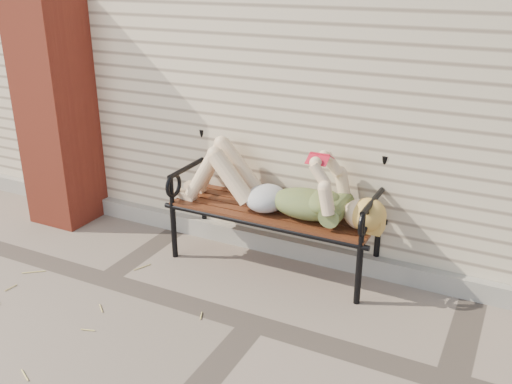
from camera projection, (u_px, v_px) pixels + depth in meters
The scene contains 7 objects.
ground at pixel (254, 324), 3.74m from camera, with size 80.00×80.00×0.00m, color gray.
house_wall at pixel (390, 38), 5.66m from camera, with size 8.00×4.00×3.00m, color beige.
foundation_strip at pixel (309, 251), 4.51m from camera, with size 8.00×0.10×0.15m, color gray.
brick_pillar at pixel (57, 111), 4.94m from camera, with size 0.50×0.50×2.00m, color #A13824.
garden_bench at pixel (279, 186), 4.33m from camera, with size 1.72×0.68×1.11m.
reading_woman at pixel (273, 188), 4.19m from camera, with size 1.62×0.37×0.51m.
straw_scatter at pixel (26, 308), 3.90m from camera, with size 2.71×1.30×0.01m.
Camera 1 is at (1.42, -2.80, 2.20)m, focal length 40.00 mm.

